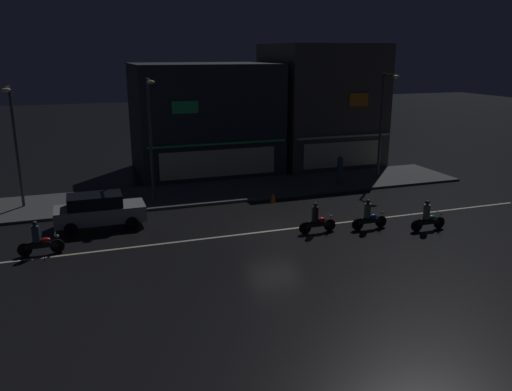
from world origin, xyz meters
name	(u,v)px	position (x,y,z in m)	size (l,w,h in m)	color
ground_plane	(274,231)	(0.00, 0.00, 0.00)	(140.00, 140.00, 0.00)	black
lane_divider_stripe	(274,231)	(0.00, 0.00, 0.01)	(29.22, 0.16, 0.01)	beige
sidewalk_far	(230,190)	(0.00, 7.73, 0.07)	(30.76, 5.05, 0.14)	#4C4C4F
storefront_left_block	(320,104)	(9.23, 14.19, 4.48)	(7.71, 8.03, 8.97)	#56514C
storefront_center_block	(204,118)	(0.00, 13.94, 3.81)	(9.77, 7.54, 7.63)	#2D333D
streetlamp_west	(15,136)	(-11.80, 7.79, 4.07)	(0.44, 1.64, 6.60)	#47494C
streetlamp_mid	(150,129)	(-4.76, 7.06, 4.22)	(0.44, 1.64, 6.89)	#47494C
streetlamp_east	(383,116)	(10.70, 7.70, 4.23)	(0.44, 1.64, 6.92)	#47494C
pedestrian_on_sidewalk	(340,170)	(7.25, 6.97, 1.01)	(0.37, 0.37, 1.88)	#334766
parked_car_near_kerb	(99,210)	(-7.98, 3.40, 0.87)	(4.30, 1.98, 1.67)	#9EA0A5
motorcycle_lead	(39,241)	(-10.59, 0.46, 0.63)	(1.90, 0.60, 1.52)	black
motorcycle_following	(369,217)	(4.45, -1.26, 0.63)	(1.90, 0.60, 1.52)	black
motorcycle_opposite_lane	(428,218)	(7.06, -2.36, 0.63)	(1.90, 0.60, 1.52)	black
motorcycle_trailing_far	(317,220)	(1.82, -0.90, 0.63)	(1.90, 0.60, 1.52)	black
traffic_cone	(273,197)	(1.72, 4.68, 0.28)	(0.36, 0.36, 0.55)	orange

